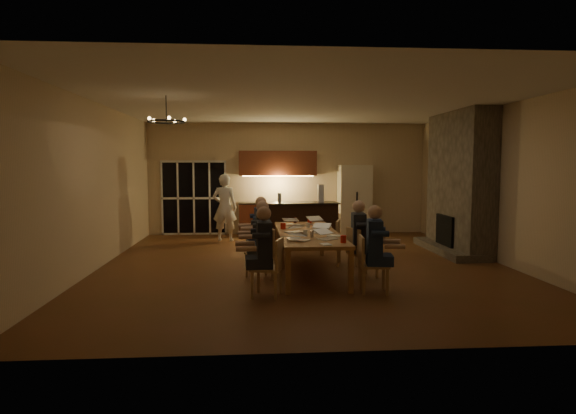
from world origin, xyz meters
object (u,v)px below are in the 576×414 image
Objects in this scene: redcup_near at (343,239)px; laptop_e at (292,219)px; laptop_b at (328,233)px; mug_back at (284,225)px; person_right_mid at (358,239)px; person_left_far at (261,231)px; person_right_near at (374,249)px; dining_table at (308,252)px; laptop_f at (317,219)px; redcup_far at (310,220)px; chair_left_mid at (259,254)px; redcup_mid at (283,226)px; mug_front at (305,233)px; laptop_d at (320,227)px; plate_near at (334,236)px; chair_left_near at (267,267)px; plate_far at (326,226)px; can_right at (328,226)px; bar_blender at (321,193)px; refrigerator at (354,200)px; can_silver at (312,234)px; bar_island at (300,224)px; person_left_mid at (263,240)px; chandelier at (166,122)px; chair_right_mid at (363,253)px; can_cola at (295,220)px; bar_bottle at (279,198)px; plate_left at (294,239)px; chair_right_near at (374,264)px; person_left_near at (264,252)px; mug_mid at (308,225)px; chair_left_far at (259,243)px; chair_right_far at (348,243)px.

laptop_e is at bearing 105.18° from redcup_near.
mug_back is at bearing 73.15° from laptop_b.
person_left_far is (-1.71, 1.17, 0.00)m from person_right_mid.
dining_table is at bearing 37.57° from person_right_near.
person_right_near reaches higher than laptop_f.
person_right_mid is 11.50× the size of redcup_far.
chair_left_mid is at bearing 93.61° from person_right_mid.
person_left_far is 0.48m from redcup_mid.
redcup_far is at bearing 56.29° from redcup_mid.
laptop_d is at bearing 44.87° from mug_front.
plate_near is at bearing 25.66° from laptop_b.
chair_left_near reaches higher than plate_far.
dining_table is 0.55m from laptop_d.
can_right is at bearing 148.28° from laptop_e.
bar_blender is (0.26, 3.46, 0.54)m from plate_near.
refrigerator is 2.25× the size of chair_left_near.
refrigerator is 2.25× the size of chair_left_mid.
can_silver is (-0.01, -0.65, 0.44)m from dining_table.
laptop_b reaches higher than chair_left_near.
laptop_b is (0.10, -3.79, 0.32)m from bar_island.
person_left_mid is at bearing -114.46° from bar_blender.
person_left_mid reaches higher than laptop_e.
redcup_near is 1.00× the size of can_right.
refrigerator is 6.41m from person_right_near.
person_left_mid reaches higher than chair_left_near.
chandelier is 3.28m from laptop_e.
person_left_mid is at bearing -6.61° from person_left_far.
chair_right_mid is 7.42× the size of can_silver.
can_cola is (-0.95, 2.00, 0.12)m from person_right_mid.
redcup_near is at bearing -57.70° from mug_front.
bar_blender is at bearing 61.72° from can_cola.
plate_far is (0.01, 0.38, -0.05)m from can_right.
chair_left_mid is 0.64× the size of person_right_mid.
plate_far is 2.29m from bar_bottle.
person_right_mid is 5.59× the size of plate_left.
laptop_f is at bearing 73.81° from dining_table.
laptop_f is at bearing 17.61° from chair_right_near.
redcup_far is at bearing 177.39° from chair_left_near.
person_left_near reaches higher than mug_mid.
laptop_e is at bearing 120.17° from mug_mid.
plate_near and plate_far have the same top height.
plate_left is (2.18, -0.57, -1.99)m from chandelier.
plate_far is (0.78, 1.56, 0.00)m from plate_left.
laptop_e is 0.53m from laptop_f.
refrigerator is at bearing -3.41° from chair_right_near.
chandelier reaches higher than person_left_mid.
chair_left_far is at bearing -162.18° from chair_left_near.
dining_table is at bearing 149.42° from person_left_near.
chandelier is (-3.38, -0.81, 2.31)m from chair_right_far.
can_silver and can_cola have the same top height.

